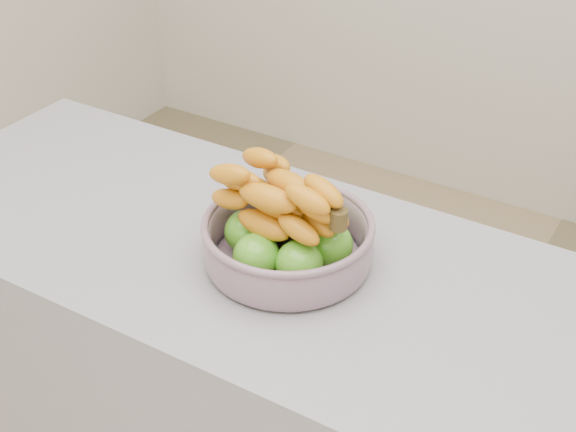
# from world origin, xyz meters

# --- Properties ---
(fruit_bowl) EXTENTS (0.31, 0.31, 0.19)m
(fruit_bowl) POSITION_xyz_m (-0.16, 0.15, 0.96)
(fruit_bowl) COLOR #8894A3
(fruit_bowl) RESTS_ON counter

